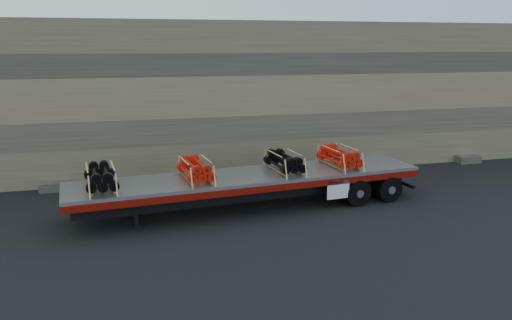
{
  "coord_description": "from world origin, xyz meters",
  "views": [
    {
      "loc": [
        -4.92,
        -16.81,
        5.97
      ],
      "look_at": [
        -0.18,
        1.34,
        1.61
      ],
      "focal_mm": 35.0,
      "sensor_mm": 36.0,
      "label": 1
    }
  ],
  "objects_px": {
    "bundle_midrear": "(284,162)",
    "bundle_front": "(101,178)",
    "bundle_rear": "(339,157)",
    "bundle_midfront": "(196,170)",
    "trailer": "(250,191)"
  },
  "relations": [
    {
      "from": "bundle_front",
      "to": "bundle_midrear",
      "type": "xyz_separation_m",
      "value": [
        6.59,
        0.66,
        -0.02
      ]
    },
    {
      "from": "trailer",
      "to": "bundle_midrear",
      "type": "distance_m",
      "value": 1.7
    },
    {
      "from": "trailer",
      "to": "bundle_midfront",
      "type": "xyz_separation_m",
      "value": [
        -2.02,
        -0.2,
        1.0
      ]
    },
    {
      "from": "trailer",
      "to": "bundle_midfront",
      "type": "height_order",
      "value": "bundle_midfront"
    },
    {
      "from": "bundle_front",
      "to": "bundle_midrear",
      "type": "height_order",
      "value": "bundle_front"
    },
    {
      "from": "bundle_front",
      "to": "bundle_rear",
      "type": "bearing_deg",
      "value": -0.0
    },
    {
      "from": "bundle_front",
      "to": "bundle_midrear",
      "type": "bearing_deg",
      "value": 0.0
    },
    {
      "from": "bundle_midrear",
      "to": "bundle_rear",
      "type": "xyz_separation_m",
      "value": [
        2.34,
        0.23,
        0.01
      ]
    },
    {
      "from": "trailer",
      "to": "bundle_midrear",
      "type": "xyz_separation_m",
      "value": [
        1.37,
        0.14,
        0.99
      ]
    },
    {
      "from": "bundle_midrear",
      "to": "bundle_rear",
      "type": "distance_m",
      "value": 2.35
    },
    {
      "from": "bundle_midfront",
      "to": "bundle_front",
      "type": "bearing_deg",
      "value": 180.0
    },
    {
      "from": "bundle_midrear",
      "to": "trailer",
      "type": "bearing_deg",
      "value": -180.0
    },
    {
      "from": "bundle_midrear",
      "to": "bundle_front",
      "type": "bearing_deg",
      "value": 180.0
    },
    {
      "from": "bundle_midfront",
      "to": "bundle_rear",
      "type": "height_order",
      "value": "bundle_rear"
    },
    {
      "from": "bundle_rear",
      "to": "bundle_midrear",
      "type": "bearing_deg",
      "value": 180.0
    }
  ]
}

